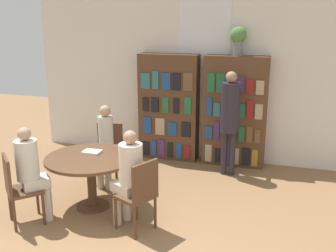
{
  "coord_description": "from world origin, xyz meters",
  "views": [
    {
      "loc": [
        1.42,
        -2.91,
        2.5
      ],
      "look_at": [
        -0.12,
        2.12,
        1.05
      ],
      "focal_mm": 42.0,
      "sensor_mm": 36.0,
      "label": 1
    }
  ],
  "objects_px": {
    "reading_table": "(91,165)",
    "chair_far_side": "(139,192)",
    "seated_reader_right": "(129,172)",
    "flower_vase": "(238,38)",
    "chair_left_side": "(109,149)",
    "bookshelf_right": "(235,112)",
    "chair_near_camera": "(18,186)",
    "seated_reader_back": "(31,168)",
    "seated_reader_left": "(105,142)",
    "librarian_standing": "(230,113)",
    "bookshelf_left": "(169,107)"
  },
  "relations": [
    {
      "from": "bookshelf_right",
      "to": "chair_near_camera",
      "type": "relative_size",
      "value": 2.09
    },
    {
      "from": "seated_reader_back",
      "to": "chair_far_side",
      "type": "bearing_deg",
      "value": 49.59
    },
    {
      "from": "chair_left_side",
      "to": "chair_far_side",
      "type": "height_order",
      "value": "same"
    },
    {
      "from": "chair_left_side",
      "to": "seated_reader_right",
      "type": "height_order",
      "value": "seated_reader_right"
    },
    {
      "from": "bookshelf_right",
      "to": "reading_table",
      "type": "distance_m",
      "value": 2.75
    },
    {
      "from": "bookshelf_left",
      "to": "chair_far_side",
      "type": "relative_size",
      "value": 2.09
    },
    {
      "from": "seated_reader_back",
      "to": "reading_table",
      "type": "bearing_deg",
      "value": 90.0
    },
    {
      "from": "bookshelf_left",
      "to": "chair_near_camera",
      "type": "bearing_deg",
      "value": -109.95
    },
    {
      "from": "chair_near_camera",
      "to": "seated_reader_right",
      "type": "bearing_deg",
      "value": 58.37
    },
    {
      "from": "chair_near_camera",
      "to": "chair_left_side",
      "type": "height_order",
      "value": "same"
    },
    {
      "from": "chair_far_side",
      "to": "seated_reader_back",
      "type": "xyz_separation_m",
      "value": [
        -1.36,
        -0.15,
        0.2
      ]
    },
    {
      "from": "reading_table",
      "to": "chair_far_side",
      "type": "height_order",
      "value": "chair_far_side"
    },
    {
      "from": "reading_table",
      "to": "seated_reader_right",
      "type": "bearing_deg",
      "value": -25.25
    },
    {
      "from": "reading_table",
      "to": "chair_near_camera",
      "type": "distance_m",
      "value": 0.94
    },
    {
      "from": "seated_reader_back",
      "to": "flower_vase",
      "type": "bearing_deg",
      "value": 95.89
    },
    {
      "from": "chair_left_side",
      "to": "seated_reader_back",
      "type": "relative_size",
      "value": 0.73
    },
    {
      "from": "chair_left_side",
      "to": "bookshelf_right",
      "type": "bearing_deg",
      "value": -154.59
    },
    {
      "from": "seated_reader_left",
      "to": "seated_reader_right",
      "type": "distance_m",
      "value": 1.34
    },
    {
      "from": "chair_far_side",
      "to": "seated_reader_left",
      "type": "xyz_separation_m",
      "value": [
        -0.99,
        1.13,
        0.18
      ]
    },
    {
      "from": "bookshelf_right",
      "to": "flower_vase",
      "type": "relative_size",
      "value": 4.06
    },
    {
      "from": "chair_far_side",
      "to": "librarian_standing",
      "type": "relative_size",
      "value": 0.53
    },
    {
      "from": "chair_far_side",
      "to": "librarian_standing",
      "type": "distance_m",
      "value": 2.3
    },
    {
      "from": "flower_vase",
      "to": "librarian_standing",
      "type": "height_order",
      "value": "flower_vase"
    },
    {
      "from": "bookshelf_right",
      "to": "chair_near_camera",
      "type": "height_order",
      "value": "bookshelf_right"
    },
    {
      "from": "flower_vase",
      "to": "seated_reader_back",
      "type": "height_order",
      "value": "flower_vase"
    },
    {
      "from": "bookshelf_right",
      "to": "flower_vase",
      "type": "height_order",
      "value": "flower_vase"
    },
    {
      "from": "seated_reader_back",
      "to": "seated_reader_left",
      "type": "bearing_deg",
      "value": 116.82
    },
    {
      "from": "flower_vase",
      "to": "seated_reader_right",
      "type": "relative_size",
      "value": 0.38
    },
    {
      "from": "reading_table",
      "to": "chair_left_side",
      "type": "bearing_deg",
      "value": 100.75
    },
    {
      "from": "reading_table",
      "to": "seated_reader_right",
      "type": "xyz_separation_m",
      "value": [
        0.69,
        -0.32,
        0.11
      ]
    },
    {
      "from": "librarian_standing",
      "to": "seated_reader_back",
      "type": "bearing_deg",
      "value": -132.87
    },
    {
      "from": "reading_table",
      "to": "bookshelf_right",
      "type": "bearing_deg",
      "value": 54.22
    },
    {
      "from": "bookshelf_left",
      "to": "chair_left_side",
      "type": "relative_size",
      "value": 2.09
    },
    {
      "from": "reading_table",
      "to": "bookshelf_left",
      "type": "bearing_deg",
      "value": 79.51
    },
    {
      "from": "seated_reader_right",
      "to": "librarian_standing",
      "type": "xyz_separation_m",
      "value": [
        0.9,
        2.03,
        0.32
      ]
    },
    {
      "from": "seated_reader_left",
      "to": "librarian_standing",
      "type": "bearing_deg",
      "value": -161.16
    },
    {
      "from": "seated_reader_right",
      "to": "seated_reader_back",
      "type": "distance_m",
      "value": 1.23
    },
    {
      "from": "reading_table",
      "to": "chair_far_side",
      "type": "bearing_deg",
      "value": -25.25
    },
    {
      "from": "reading_table",
      "to": "chair_far_side",
      "type": "xyz_separation_m",
      "value": [
        0.85,
        -0.4,
        -0.09
      ]
    },
    {
      "from": "chair_near_camera",
      "to": "seated_reader_back",
      "type": "bearing_deg",
      "value": 90.0
    },
    {
      "from": "bookshelf_left",
      "to": "chair_near_camera",
      "type": "height_order",
      "value": "bookshelf_left"
    },
    {
      "from": "chair_left_side",
      "to": "seated_reader_left",
      "type": "distance_m",
      "value": 0.26
    },
    {
      "from": "flower_vase",
      "to": "chair_left_side",
      "type": "bearing_deg",
      "value": -143.74
    },
    {
      "from": "flower_vase",
      "to": "chair_near_camera",
      "type": "xyz_separation_m",
      "value": [
        -2.24,
        -2.9,
        -1.67
      ]
    },
    {
      "from": "chair_left_side",
      "to": "librarian_standing",
      "type": "bearing_deg",
      "value": -166.49
    },
    {
      "from": "chair_far_side",
      "to": "seated_reader_right",
      "type": "height_order",
      "value": "seated_reader_right"
    },
    {
      "from": "flower_vase",
      "to": "seated_reader_back",
      "type": "bearing_deg",
      "value": -127.36
    },
    {
      "from": "bookshelf_right",
      "to": "seated_reader_right",
      "type": "bearing_deg",
      "value": -109.72
    },
    {
      "from": "flower_vase",
      "to": "seated_reader_back",
      "type": "xyz_separation_m",
      "value": [
        -2.11,
        -2.77,
        -1.47
      ]
    },
    {
      "from": "flower_vase",
      "to": "chair_near_camera",
      "type": "bearing_deg",
      "value": -127.64
    }
  ]
}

